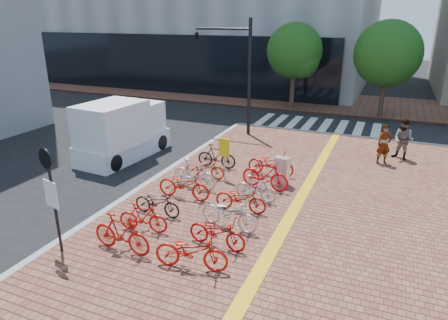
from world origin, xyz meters
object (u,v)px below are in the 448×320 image
at_px(bike_0, 121,233).
at_px(notice_sign, 51,188).
at_px(bike_12, 265,175).
at_px(bike_1, 143,217).
at_px(pedestrian_a, 384,144).
at_px(bike_11, 256,189).
at_px(bike_4, 194,174).
at_px(traffic_light_pole, 225,55).
at_px(bike_8, 217,232).
at_px(bike_10, 241,198).
at_px(yellow_sign, 224,151).
at_px(utility_box, 282,171).
at_px(bike_3, 184,185).
at_px(bike_5, 205,168).
at_px(bike_9, 229,213).
at_px(bike_6, 217,156).
at_px(bike_7, 191,251).
at_px(bike_2, 157,203).
at_px(pedestrian_b, 403,140).
at_px(box_truck, 122,131).
at_px(bike_13, 271,164).

xyz_separation_m(bike_0, notice_sign, (-1.63, -0.69, 1.38)).
bearing_deg(bike_12, bike_1, 158.28).
bearing_deg(pedestrian_a, bike_11, -151.87).
relative_size(bike_4, traffic_light_pole, 0.31).
relative_size(bike_8, bike_10, 1.00).
xyz_separation_m(bike_11, yellow_sign, (-1.86, 1.47, 0.71)).
bearing_deg(utility_box, bike_8, -95.80).
distance_m(bike_3, bike_10, 2.27).
relative_size(bike_12, yellow_sign, 1.12).
height_order(bike_1, bike_5, bike_1).
relative_size(bike_9, notice_sign, 0.64).
distance_m(bike_6, pedestrian_a, 7.49).
distance_m(bike_7, bike_9, 2.36).
distance_m(bike_2, yellow_sign, 3.94).
height_order(bike_3, pedestrian_b, pedestrian_b).
distance_m(bike_6, yellow_sign, 1.49).
bearing_deg(bike_5, pedestrian_b, -57.48).
height_order(bike_2, bike_6, bike_6).
bearing_deg(bike_9, bike_10, 10.55).
distance_m(bike_2, bike_11, 3.54).
bearing_deg(bike_2, bike_7, -131.80).
distance_m(bike_7, bike_12, 5.71).
xyz_separation_m(bike_1, bike_6, (-0.17, 5.96, 0.05)).
relative_size(bike_6, bike_9, 0.89).
height_order(bike_4, bike_9, bike_4).
xyz_separation_m(bike_7, yellow_sign, (-1.63, 6.03, 0.67)).
relative_size(bike_3, bike_4, 1.05).
relative_size(bike_2, bike_6, 0.98).
distance_m(bike_12, notice_sign, 7.71).
bearing_deg(box_truck, bike_0, -53.87).
bearing_deg(bike_1, bike_12, -37.37).
distance_m(bike_7, pedestrian_a, 11.31).
relative_size(bike_2, bike_11, 1.08).
bearing_deg(traffic_light_pole, bike_6, -70.65).
xyz_separation_m(bike_9, box_truck, (-7.41, 4.64, 0.65)).
bearing_deg(bike_2, bike_12, -36.79).
height_order(bike_4, bike_13, bike_4).
distance_m(bike_2, bike_6, 4.85).
relative_size(bike_1, bike_3, 0.80).
distance_m(bike_5, bike_8, 5.25).
relative_size(bike_9, utility_box, 1.71).
distance_m(bike_5, bike_10, 3.28).
height_order(utility_box, notice_sign, notice_sign).
bearing_deg(bike_2, pedestrian_b, -38.35).
relative_size(bike_10, bike_13, 0.92).
bearing_deg(bike_8, bike_9, 8.65).
height_order(bike_2, pedestrian_a, pedestrian_a).
distance_m(bike_2, bike_4, 2.50).
distance_m(yellow_sign, traffic_light_pole, 7.79).
height_order(bike_7, bike_12, bike_12).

